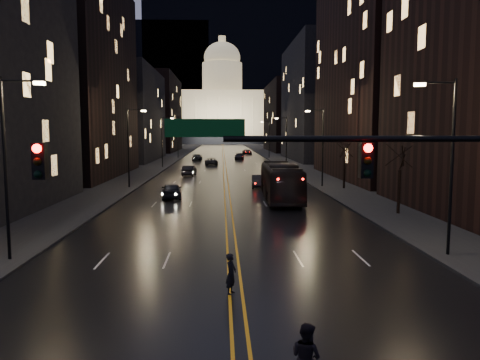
{
  "coord_description": "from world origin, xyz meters",
  "views": [
    {
      "loc": [
        -0.55,
        -12.93,
        6.4
      ],
      "look_at": [
        0.48,
        12.94,
        3.72
      ],
      "focal_mm": 35.0,
      "sensor_mm": 36.0,
      "label": 1
    }
  ],
  "objects": [
    {
      "name": "ground",
      "position": [
        0.0,
        0.0,
        0.0
      ],
      "size": [
        900.0,
        900.0,
        0.0
      ],
      "primitive_type": "plane",
      "color": "black",
      "rests_on": "ground"
    },
    {
      "name": "road",
      "position": [
        0.0,
        130.0,
        0.01
      ],
      "size": [
        20.0,
        320.0,
        0.02
      ],
      "primitive_type": "cube",
      "color": "black",
      "rests_on": "ground"
    },
    {
      "name": "sidewalk_left",
      "position": [
        -14.0,
        130.0,
        0.08
      ],
      "size": [
        8.0,
        320.0,
        0.16
      ],
      "primitive_type": "cube",
      "color": "black",
      "rests_on": "ground"
    },
    {
      "name": "sidewalk_right",
      "position": [
        14.0,
        130.0,
        0.08
      ],
      "size": [
        8.0,
        320.0,
        0.16
      ],
      "primitive_type": "cube",
      "color": "black",
      "rests_on": "ground"
    },
    {
      "name": "center_line",
      "position": [
        0.0,
        130.0,
        0.03
      ],
      "size": [
        0.62,
        320.0,
        0.01
      ],
      "primitive_type": "cube",
      "color": "orange",
      "rests_on": "road"
    },
    {
      "name": "building_left_mid",
      "position": [
        -21.0,
        54.0,
        14.0
      ],
      "size": [
        12.0,
        30.0,
        28.0
      ],
      "primitive_type": "cube",
      "color": "black",
      "rests_on": "ground"
    },
    {
      "name": "building_left_far",
      "position": [
        -21.0,
        92.0,
        10.0
      ],
      "size": [
        12.0,
        34.0,
        20.0
      ],
      "primitive_type": "cube",
      "color": "black",
      "rests_on": "ground"
    },
    {
      "name": "building_left_dist",
      "position": [
        -21.0,
        140.0,
        12.0
      ],
      "size": [
        12.0,
        40.0,
        24.0
      ],
      "primitive_type": "cube",
      "color": "black",
      "rests_on": "ground"
    },
    {
      "name": "building_right_tall",
      "position": [
        21.0,
        50.0,
        19.0
      ],
      "size": [
        12.0,
        30.0,
        38.0
      ],
      "primitive_type": "cube",
      "color": "black",
      "rests_on": "ground"
    },
    {
      "name": "building_right_mid",
      "position": [
        21.0,
        92.0,
        13.0
      ],
      "size": [
        12.0,
        34.0,
        26.0
      ],
      "primitive_type": "cube",
      "color": "black",
      "rests_on": "ground"
    },
    {
      "name": "building_right_dist",
      "position": [
        21.0,
        140.0,
        11.0
      ],
      "size": [
        12.0,
        40.0,
        22.0
      ],
      "primitive_type": "cube",
      "color": "black",
      "rests_on": "ground"
    },
    {
      "name": "mountain_ridge",
      "position": [
        40.0,
        380.0,
        65.0
      ],
      "size": [
        520.0,
        60.0,
        130.0
      ],
      "primitive_type": "cube",
      "color": "black",
      "rests_on": "ground"
    },
    {
      "name": "capitol",
      "position": [
        0.0,
        250.0,
        17.15
      ],
      "size": [
        90.0,
        50.0,
        58.5
      ],
      "color": "black",
      "rests_on": "ground"
    },
    {
      "name": "traffic_signal",
      "position": [
        5.91,
        -0.0,
        5.1
      ],
      "size": [
        17.29,
        0.45,
        7.0
      ],
      "color": "black",
      "rests_on": "ground"
    },
    {
      "name": "streetlamp_right_near",
      "position": [
        10.81,
        10.0,
        5.08
      ],
      "size": [
        2.13,
        0.25,
        9.0
      ],
      "color": "black",
      "rests_on": "ground"
    },
    {
      "name": "streetlamp_left_near",
      "position": [
        -10.81,
        10.0,
        5.08
      ],
      "size": [
        2.13,
        0.25,
        9.0
      ],
      "color": "black",
      "rests_on": "ground"
    },
    {
      "name": "streetlamp_right_mid",
      "position": [
        10.81,
        40.0,
        5.08
      ],
      "size": [
        2.13,
        0.25,
        9.0
      ],
      "color": "black",
      "rests_on": "ground"
    },
    {
      "name": "streetlamp_left_mid",
      "position": [
        -10.81,
        40.0,
        5.08
      ],
      "size": [
        2.13,
        0.25,
        9.0
      ],
      "color": "black",
      "rests_on": "ground"
    },
    {
      "name": "streetlamp_right_far",
      "position": [
        10.81,
        70.0,
        5.08
      ],
      "size": [
        2.13,
        0.25,
        9.0
      ],
      "color": "black",
      "rests_on": "ground"
    },
    {
      "name": "streetlamp_left_far",
      "position": [
        -10.81,
        70.0,
        5.08
      ],
      "size": [
        2.13,
        0.25,
        9.0
      ],
      "color": "black",
      "rests_on": "ground"
    },
    {
      "name": "streetlamp_right_dist",
      "position": [
        10.81,
        100.0,
        5.08
      ],
      "size": [
        2.13,
        0.25,
        9.0
      ],
      "color": "black",
      "rests_on": "ground"
    },
    {
      "name": "streetlamp_left_dist",
      "position": [
        -10.81,
        100.0,
        5.08
      ],
      "size": [
        2.13,
        0.25,
        9.0
      ],
      "color": "black",
      "rests_on": "ground"
    },
    {
      "name": "tree_right_mid",
      "position": [
        13.0,
        22.0,
        4.53
      ],
      "size": [
        2.4,
        2.4,
        6.65
      ],
      "color": "black",
      "rests_on": "ground"
    },
    {
      "name": "tree_right_far",
      "position": [
        13.0,
        38.0,
        4.53
      ],
      "size": [
        2.4,
        2.4,
        6.65
      ],
      "color": "black",
      "rests_on": "ground"
    },
    {
      "name": "bus",
      "position": [
        4.98,
        30.17,
        1.75
      ],
      "size": [
        3.25,
        12.65,
        3.5
      ],
      "primitive_type": "imported",
      "rotation": [
        0.0,
        0.0,
        -0.02
      ],
      "color": "black",
      "rests_on": "ground"
    },
    {
      "name": "oncoming_car_a",
      "position": [
        -5.36,
        31.83,
        0.79
      ],
      "size": [
        2.36,
        4.79,
        1.57
      ],
      "primitive_type": "imported",
      "rotation": [
        0.0,
        0.0,
        3.25
      ],
      "color": "black",
      "rests_on": "ground"
    },
    {
      "name": "oncoming_car_b",
      "position": [
        -5.24,
        54.97,
        0.76
      ],
      "size": [
        1.95,
        4.73,
        1.52
      ],
      "primitive_type": "imported",
      "rotation": [
        0.0,
        0.0,
        3.07
      ],
      "color": "black",
      "rests_on": "ground"
    },
    {
      "name": "oncoming_car_c",
      "position": [
        -2.54,
        76.96,
        0.69
      ],
      "size": [
        2.71,
        5.13,
        1.37
      ],
      "primitive_type": "imported",
      "rotation": [
        0.0,
        0.0,
        3.23
      ],
      "color": "black",
      "rests_on": "ground"
    },
    {
      "name": "oncoming_car_d",
      "position": [
        -5.95,
        90.71,
        0.73
      ],
      "size": [
        2.21,
        5.11,
        1.46
      ],
      "primitive_type": "imported",
      "rotation": [
        0.0,
        0.0,
        3.11
      ],
      "color": "black",
      "rests_on": "ground"
    },
    {
      "name": "receding_car_a",
      "position": [
        3.68,
        39.96,
        0.74
      ],
      "size": [
        1.76,
        4.55,
        1.48
      ],
      "primitive_type": "imported",
      "rotation": [
        0.0,
        0.0,
        -0.04
      ],
      "color": "black",
      "rests_on": "ground"
    },
    {
      "name": "receding_car_b",
      "position": [
        7.79,
        62.24,
        0.76
      ],
      "size": [
        2.16,
        4.59,
        1.52
      ],
      "primitive_type": "imported",
      "rotation": [
        0.0,
        0.0,
        0.08
      ],
      "color": "black",
      "rests_on": "ground"
    },
    {
      "name": "receding_car_c",
      "position": [
        3.51,
        93.25,
        0.76
      ],
      "size": [
        2.4,
        5.32,
        1.51
      ],
      "primitive_type": "imported",
      "rotation": [
        0.0,
        0.0,
        -0.06
      ],
      "color": "black",
      "rests_on": "ground"
    },
    {
      "name": "receding_car_d",
      "position": [
        6.66,
        118.75,
        0.71
      ],
      "size": [
        2.51,
        5.2,
        1.43
      ],
      "primitive_type": "imported",
      "rotation": [
        0.0,
        0.0,
        0.03
      ],
      "color": "black",
      "rests_on": "ground"
    },
    {
      "name": "pedestrian_a",
      "position": [
        -0.19,
        5.0,
        0.82
      ],
      "size": [
        0.59,
        0.7,
        1.64
      ],
      "primitive_type": "imported",
      "rotation": [
        0.0,
        0.0,
        1.19
      ],
      "color": "black",
      "rests_on": "ground"
    },
    {
      "name": "pedestrian_b",
      "position": [
        1.52,
        -2.0,
        0.87
      ],
      "size": [
        0.91,
        0.95,
        1.74
      ],
      "primitive_type": "imported",
      "rotation": [
        0.0,
        0.0,
        2.28
      ],
      "color": "black",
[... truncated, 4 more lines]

